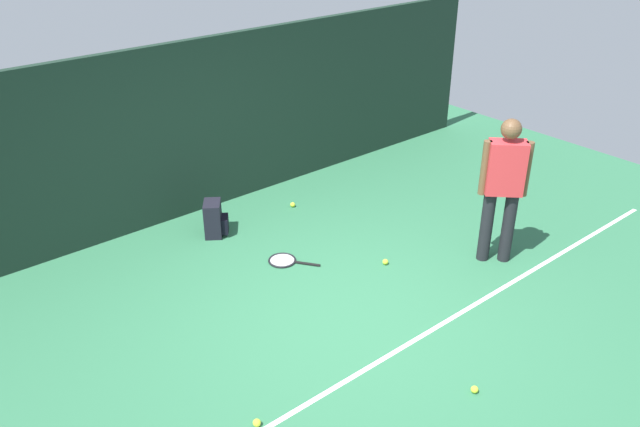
% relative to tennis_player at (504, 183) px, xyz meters
% --- Properties ---
extents(ground_plane, '(12.00, 12.00, 0.00)m').
position_rel_tennis_player_xyz_m(ground_plane, '(-2.03, 0.28, -0.97)').
color(ground_plane, '#2D6B47').
extents(back_fence, '(10.00, 0.10, 2.22)m').
position_rel_tennis_player_xyz_m(back_fence, '(-2.03, 3.28, 0.14)').
color(back_fence, '#192D23').
rests_on(back_fence, ground).
extents(court_line, '(9.00, 0.05, 0.00)m').
position_rel_tennis_player_xyz_m(court_line, '(-2.03, -0.44, -0.96)').
color(court_line, white).
rests_on(court_line, ground).
extents(tennis_player, '(0.44, 0.44, 1.70)m').
position_rel_tennis_player_xyz_m(tennis_player, '(0.00, 0.00, 0.00)').
color(tennis_player, black).
rests_on(tennis_player, ground).
extents(tennis_racket, '(0.50, 0.60, 0.03)m').
position_rel_tennis_player_xyz_m(tennis_racket, '(-1.89, 1.49, -0.95)').
color(tennis_racket, black).
rests_on(tennis_racket, ground).
extents(backpack, '(0.38, 0.37, 0.44)m').
position_rel_tennis_player_xyz_m(backpack, '(-2.17, 2.54, -0.76)').
color(backpack, black).
rests_on(backpack, ground).
extents(tennis_ball_near_player, '(0.07, 0.07, 0.07)m').
position_rel_tennis_player_xyz_m(tennis_ball_near_player, '(-1.91, -1.25, -0.93)').
color(tennis_ball_near_player, '#CCE033').
rests_on(tennis_ball_near_player, ground).
extents(tennis_ball_by_fence, '(0.07, 0.07, 0.07)m').
position_rel_tennis_player_xyz_m(tennis_ball_by_fence, '(-3.57, -0.37, -0.93)').
color(tennis_ball_by_fence, '#CCE033').
rests_on(tennis_ball_by_fence, ground).
extents(tennis_ball_mid_court, '(0.07, 0.07, 0.07)m').
position_rel_tennis_player_xyz_m(tennis_ball_mid_court, '(-0.98, 2.52, -0.93)').
color(tennis_ball_mid_court, '#CCE033').
rests_on(tennis_ball_mid_court, ground).
extents(tennis_ball_far_left, '(0.07, 0.07, 0.07)m').
position_rel_tennis_player_xyz_m(tennis_ball_far_left, '(-1.04, 0.71, -0.93)').
color(tennis_ball_far_left, '#CCE033').
rests_on(tennis_ball_far_left, ground).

